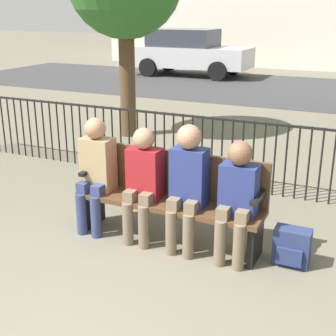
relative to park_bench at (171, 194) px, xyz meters
The scene contains 9 objects.
park_bench is the anchor object (origin of this frame).
seated_person_0 0.85m from the park_bench, behind, with size 0.34×0.39×1.23m.
seated_person_1 0.33m from the park_bench, 152.59° to the right, with size 0.34×0.39×1.18m.
seated_person_2 0.34m from the park_bench, 29.29° to the right, with size 0.34×0.39×1.26m.
seated_person_3 0.75m from the park_bench, 10.38° to the right, with size 0.34×0.39×1.16m.
backpack 1.28m from the park_bench, ahead, with size 0.33×0.23×0.36m.
fence_railing 1.64m from the park_bench, 90.57° to the left, with size 9.01×0.03×0.95m.
street_surface 10.15m from the park_bench, 90.00° to the left, with size 24.00×6.00×0.01m.
parked_car_1 12.75m from the park_bench, 111.79° to the left, with size 4.20×1.94×1.62m.
Camera 1 is at (1.83, -2.15, 2.27)m, focal length 50.00 mm.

